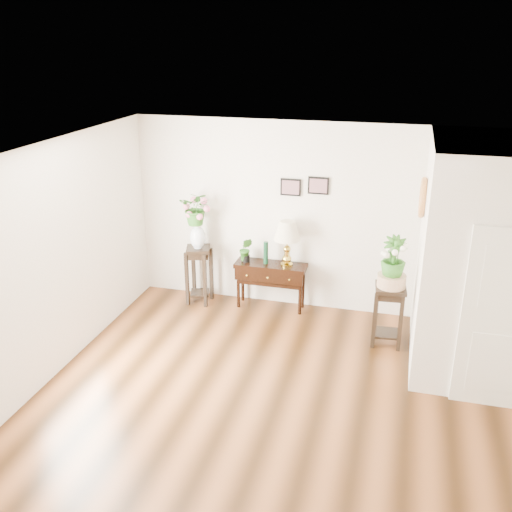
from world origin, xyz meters
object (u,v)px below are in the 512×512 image
(console_table, at_px, (271,286))
(table_lamp, at_px, (287,243))
(plant_stand_b, at_px, (388,315))
(plant_stand_a, at_px, (199,275))

(console_table, distance_m, table_lamp, 0.75)
(table_lamp, relative_size, plant_stand_b, 0.83)
(plant_stand_b, bearing_deg, table_lamp, 156.90)
(table_lamp, distance_m, plant_stand_b, 1.78)
(console_table, height_order, table_lamp, table_lamp)
(plant_stand_a, bearing_deg, table_lamp, 4.26)
(console_table, bearing_deg, plant_stand_a, -174.89)
(console_table, xyz_separation_m, plant_stand_b, (1.77, -0.65, 0.06))
(console_table, xyz_separation_m, table_lamp, (0.24, 0.00, 0.71))
(table_lamp, height_order, plant_stand_b, table_lamp)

